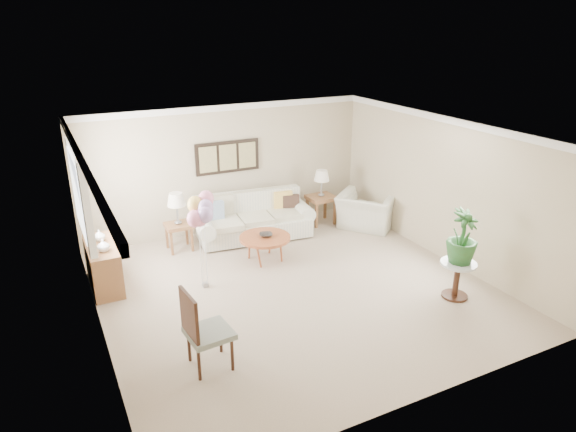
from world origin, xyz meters
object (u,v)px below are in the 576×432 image
Objects in this scene: sofa at (253,220)px; coffee_table at (265,238)px; balloon_cluster at (201,211)px; accent_chair at (203,329)px; armchair at (366,211)px.

sofa is 2.72× the size of coffee_table.
sofa is 2.44m from balloon_cluster.
accent_chair reaches higher than sofa.
coffee_table is 1.68m from balloon_cluster.
balloon_cluster is at bearing 66.49° from armchair.
coffee_table is 3.19m from accent_chair.
accent_chair is (-4.55, -3.02, 0.20)m from armchair.
balloon_cluster is at bearing 71.58° from accent_chair.
accent_chair is at bearing 85.27° from armchair.
balloon_cluster is at bearing -158.57° from coffee_table.
coffee_table is 0.57× the size of balloon_cluster.
accent_chair is at bearing -128.17° from coffee_table.
armchair is at bearing 14.78° from balloon_cluster.
sofa is 1.55× the size of balloon_cluster.
armchair is (2.35, -0.59, 0.01)m from sofa.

